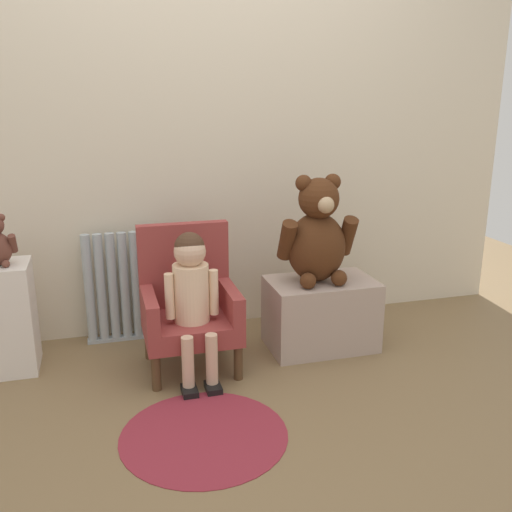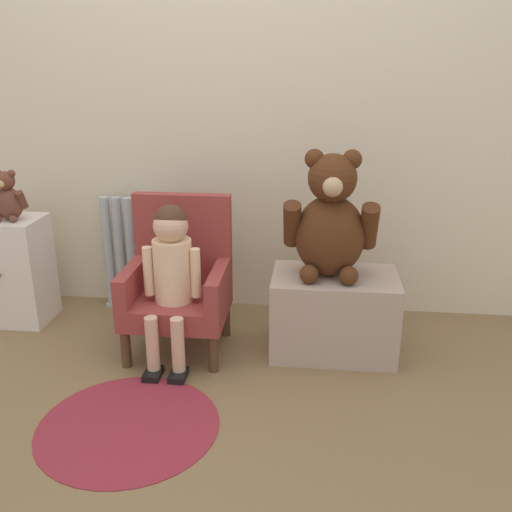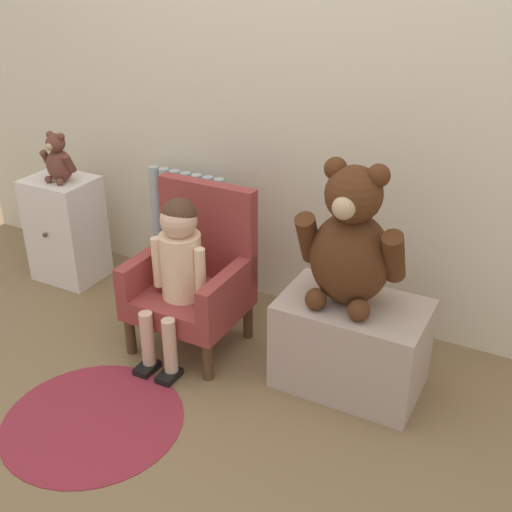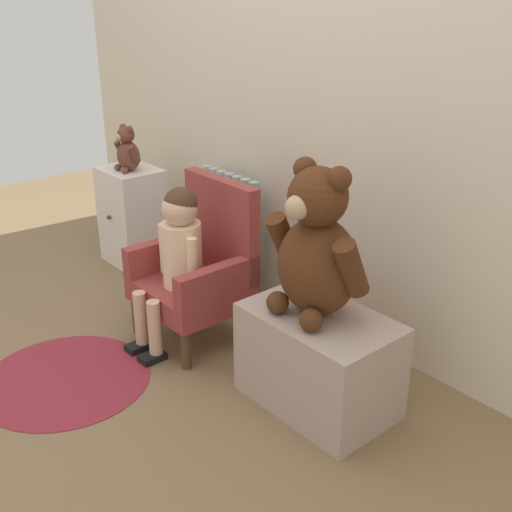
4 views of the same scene
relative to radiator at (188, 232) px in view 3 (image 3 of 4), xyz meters
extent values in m
plane|color=brown|center=(0.45, -0.97, -0.30)|extent=(6.00, 6.00, 0.00)
cube|color=beige|center=(0.45, 0.12, 0.90)|extent=(3.80, 0.05, 2.40)
cylinder|color=#A6B1B7|center=(-0.19, 0.00, 0.01)|extent=(0.05, 0.05, 0.59)
cylinder|color=#A6B1B7|center=(-0.12, 0.00, 0.01)|extent=(0.05, 0.05, 0.59)
cylinder|color=#A6B1B7|center=(-0.06, 0.00, 0.01)|extent=(0.05, 0.05, 0.59)
cylinder|color=#A6B1B7|center=(0.00, 0.00, 0.01)|extent=(0.05, 0.05, 0.59)
cylinder|color=#A6B1B7|center=(0.06, 0.00, 0.01)|extent=(0.05, 0.05, 0.59)
cylinder|color=#A6B1B7|center=(0.12, 0.00, 0.01)|extent=(0.05, 0.05, 0.59)
cylinder|color=#A6B1B7|center=(0.19, 0.00, 0.01)|extent=(0.05, 0.05, 0.59)
cube|color=#A6B1B7|center=(0.00, 0.00, -0.29)|extent=(0.43, 0.05, 0.02)
cube|color=silver|center=(-0.61, -0.21, -0.03)|extent=(0.33, 0.27, 0.54)
sphere|color=#4C3823|center=(-0.61, -0.35, 0.00)|extent=(0.02, 0.02, 0.02)
cube|color=brown|center=(0.29, -0.44, -0.08)|extent=(0.45, 0.41, 0.10)
cube|color=brown|center=(0.29, -0.27, 0.18)|extent=(0.45, 0.06, 0.43)
cube|color=brown|center=(0.09, -0.44, 0.04)|extent=(0.06, 0.41, 0.14)
cube|color=brown|center=(0.48, -0.44, 0.04)|extent=(0.06, 0.41, 0.14)
cylinder|color=#4C331E|center=(0.09, -0.62, -0.22)|extent=(0.04, 0.04, 0.17)
cylinder|color=#4C331E|center=(0.48, -0.62, -0.22)|extent=(0.04, 0.04, 0.17)
cylinder|color=#4C331E|center=(0.09, -0.27, -0.22)|extent=(0.04, 0.04, 0.17)
cylinder|color=#4C331E|center=(0.48, -0.27, -0.22)|extent=(0.04, 0.04, 0.17)
cylinder|color=beige|center=(0.29, -0.48, 0.11)|extent=(0.17, 0.17, 0.28)
sphere|color=#D8AD8E|center=(0.29, -0.48, 0.31)|extent=(0.15, 0.15, 0.15)
sphere|color=#472D1E|center=(0.29, -0.48, 0.33)|extent=(0.14, 0.14, 0.14)
cylinder|color=#D8AD8E|center=(0.23, -0.67, -0.15)|extent=(0.06, 0.06, 0.24)
cube|color=black|center=(0.23, -0.69, -0.29)|extent=(0.07, 0.11, 0.03)
cylinder|color=#D8AD8E|center=(0.34, -0.67, -0.15)|extent=(0.06, 0.06, 0.24)
cube|color=black|center=(0.34, -0.69, -0.29)|extent=(0.07, 0.11, 0.03)
cylinder|color=beige|center=(0.18, -0.50, 0.11)|extent=(0.04, 0.04, 0.22)
cylinder|color=beige|center=(0.39, -0.50, 0.11)|extent=(0.04, 0.04, 0.22)
cube|color=tan|center=(1.00, -0.37, -0.12)|extent=(0.56, 0.36, 0.37)
ellipsoid|color=#4A2713|center=(0.97, -0.36, 0.25)|extent=(0.31, 0.26, 0.36)
sphere|color=#4A2713|center=(0.97, -0.38, 0.51)|extent=(0.21, 0.21, 0.21)
sphere|color=tan|center=(0.97, -0.47, 0.49)|extent=(0.08, 0.08, 0.08)
sphere|color=#4A2713|center=(0.89, -0.36, 0.59)|extent=(0.08, 0.08, 0.08)
sphere|color=#4A2713|center=(1.04, -0.36, 0.59)|extent=(0.08, 0.08, 0.08)
cylinder|color=#4A2713|center=(0.80, -0.38, 0.30)|extent=(0.08, 0.16, 0.22)
cylinder|color=#4A2713|center=(1.13, -0.38, 0.30)|extent=(0.08, 0.16, 0.22)
sphere|color=#4A2713|center=(0.88, -0.48, 0.11)|extent=(0.08, 0.08, 0.08)
sphere|color=#4A2713|center=(1.05, -0.48, 0.11)|extent=(0.08, 0.08, 0.08)
ellipsoid|color=brown|center=(-0.58, -0.22, 0.32)|extent=(0.13, 0.12, 0.16)
sphere|color=brown|center=(-0.58, -0.23, 0.43)|extent=(0.09, 0.09, 0.09)
sphere|color=tan|center=(-0.58, -0.27, 0.43)|extent=(0.04, 0.04, 0.04)
sphere|color=brown|center=(-0.61, -0.22, 0.47)|extent=(0.04, 0.04, 0.04)
sphere|color=brown|center=(-0.54, -0.22, 0.47)|extent=(0.04, 0.04, 0.04)
cylinder|color=brown|center=(-0.65, -0.23, 0.34)|extent=(0.03, 0.07, 0.10)
cylinder|color=brown|center=(-0.50, -0.23, 0.34)|extent=(0.03, 0.07, 0.10)
sphere|color=brown|center=(-0.61, -0.27, 0.26)|extent=(0.04, 0.04, 0.04)
sphere|color=brown|center=(-0.54, -0.27, 0.26)|extent=(0.04, 0.04, 0.04)
cylinder|color=maroon|center=(0.23, -1.04, -0.30)|extent=(0.68, 0.68, 0.01)
camera|label=1|loc=(-0.11, -3.02, 1.02)|focal=40.00mm
camera|label=2|loc=(0.89, -2.76, 1.00)|focal=40.00mm
camera|label=3|loc=(1.64, -2.39, 1.34)|focal=45.00mm
camera|label=4|loc=(2.39, -1.86, 1.18)|focal=45.00mm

